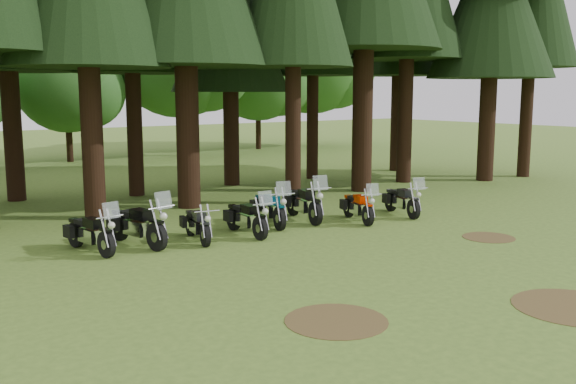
{
  "coord_description": "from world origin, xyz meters",
  "views": [
    {
      "loc": [
        -9.86,
        -10.08,
        3.9
      ],
      "look_at": [
        1.03,
        5.0,
        1.0
      ],
      "focal_mm": 40.0,
      "sensor_mm": 36.0,
      "label": 1
    }
  ],
  "objects_px": {
    "motorcycle_2": "(197,225)",
    "motorcycle_3": "(247,219)",
    "motorcycle_5": "(304,204)",
    "motorcycle_0": "(90,234)",
    "motorcycle_7": "(402,201)",
    "motorcycle_1": "(137,226)",
    "motorcycle_4": "(270,209)",
    "motorcycle_6": "(358,207)"
  },
  "relations": [
    {
      "from": "motorcycle_3",
      "to": "motorcycle_4",
      "type": "bearing_deg",
      "value": 32.47
    },
    {
      "from": "motorcycle_1",
      "to": "motorcycle_4",
      "type": "bearing_deg",
      "value": -9.64
    },
    {
      "from": "motorcycle_2",
      "to": "motorcycle_6",
      "type": "distance_m",
      "value": 5.23
    },
    {
      "from": "motorcycle_1",
      "to": "motorcycle_7",
      "type": "relative_size",
      "value": 1.15
    },
    {
      "from": "motorcycle_5",
      "to": "motorcycle_7",
      "type": "xyz_separation_m",
      "value": [
        3.07,
        -1.16,
        -0.06
      ]
    },
    {
      "from": "motorcycle_1",
      "to": "motorcycle_6",
      "type": "distance_m",
      "value": 6.77
    },
    {
      "from": "motorcycle_1",
      "to": "motorcycle_2",
      "type": "xyz_separation_m",
      "value": [
        1.49,
        -0.42,
        -0.09
      ]
    },
    {
      "from": "motorcycle_3",
      "to": "motorcycle_5",
      "type": "bearing_deg",
      "value": 18.51
    },
    {
      "from": "motorcycle_4",
      "to": "motorcycle_5",
      "type": "height_order",
      "value": "motorcycle_5"
    },
    {
      "from": "motorcycle_0",
      "to": "motorcycle_6",
      "type": "bearing_deg",
      "value": -16.78
    },
    {
      "from": "motorcycle_5",
      "to": "motorcycle_6",
      "type": "xyz_separation_m",
      "value": [
        1.24,
        -1.1,
        -0.08
      ]
    },
    {
      "from": "motorcycle_3",
      "to": "motorcycle_7",
      "type": "relative_size",
      "value": 1.02
    },
    {
      "from": "motorcycle_2",
      "to": "motorcycle_4",
      "type": "relative_size",
      "value": 0.86
    },
    {
      "from": "motorcycle_4",
      "to": "motorcycle_0",
      "type": "bearing_deg",
      "value": -165.47
    },
    {
      "from": "motorcycle_3",
      "to": "motorcycle_4",
      "type": "relative_size",
      "value": 0.94
    },
    {
      "from": "motorcycle_0",
      "to": "motorcycle_1",
      "type": "height_order",
      "value": "motorcycle_1"
    },
    {
      "from": "motorcycle_5",
      "to": "motorcycle_2",
      "type": "bearing_deg",
      "value": -159.18
    },
    {
      "from": "motorcycle_2",
      "to": "motorcycle_3",
      "type": "xyz_separation_m",
      "value": [
        1.44,
        -0.16,
        0.04
      ]
    },
    {
      "from": "motorcycle_1",
      "to": "motorcycle_5",
      "type": "bearing_deg",
      "value": -10.17
    },
    {
      "from": "motorcycle_0",
      "to": "motorcycle_6",
      "type": "relative_size",
      "value": 1.08
    },
    {
      "from": "motorcycle_7",
      "to": "motorcycle_1",
      "type": "bearing_deg",
      "value": -170.41
    },
    {
      "from": "motorcycle_0",
      "to": "motorcycle_3",
      "type": "xyz_separation_m",
      "value": [
        4.14,
        -0.59,
        -0.01
      ]
    },
    {
      "from": "motorcycle_3",
      "to": "motorcycle_4",
      "type": "xyz_separation_m",
      "value": [
        1.26,
        0.72,
        0.03
      ]
    },
    {
      "from": "motorcycle_0",
      "to": "motorcycle_1",
      "type": "xyz_separation_m",
      "value": [
        1.21,
        -0.01,
        0.05
      ]
    },
    {
      "from": "motorcycle_4",
      "to": "motorcycle_1",
      "type": "bearing_deg",
      "value": -164.89
    },
    {
      "from": "motorcycle_1",
      "to": "motorcycle_5",
      "type": "xyz_separation_m",
      "value": [
        5.46,
        0.13,
        0.0
      ]
    },
    {
      "from": "motorcycle_0",
      "to": "motorcycle_3",
      "type": "relative_size",
      "value": 1.02
    },
    {
      "from": "motorcycle_4",
      "to": "motorcycle_6",
      "type": "bearing_deg",
      "value": -10.75
    },
    {
      "from": "motorcycle_3",
      "to": "motorcycle_2",
      "type": "bearing_deg",
      "value": 176.5
    },
    {
      "from": "motorcycle_1",
      "to": "motorcycle_4",
      "type": "distance_m",
      "value": 4.2
    },
    {
      "from": "motorcycle_7",
      "to": "motorcycle_4",
      "type": "bearing_deg",
      "value": -178.66
    },
    {
      "from": "motorcycle_5",
      "to": "motorcycle_1",
      "type": "bearing_deg",
      "value": -165.77
    },
    {
      "from": "motorcycle_4",
      "to": "motorcycle_6",
      "type": "distance_m",
      "value": 2.74
    },
    {
      "from": "motorcycle_0",
      "to": "motorcycle_4",
      "type": "bearing_deg",
      "value": -8.34
    },
    {
      "from": "motorcycle_1",
      "to": "motorcycle_7",
      "type": "bearing_deg",
      "value": -18.46
    },
    {
      "from": "motorcycle_3",
      "to": "motorcycle_7",
      "type": "xyz_separation_m",
      "value": [
        5.59,
        -0.45,
        -0.01
      ]
    },
    {
      "from": "motorcycle_2",
      "to": "motorcycle_7",
      "type": "xyz_separation_m",
      "value": [
        7.03,
        -0.61,
        0.03
      ]
    },
    {
      "from": "motorcycle_3",
      "to": "motorcycle_6",
      "type": "xyz_separation_m",
      "value": [
        3.77,
        -0.39,
        -0.02
      ]
    },
    {
      "from": "motorcycle_4",
      "to": "motorcycle_7",
      "type": "relative_size",
      "value": 1.09
    },
    {
      "from": "motorcycle_3",
      "to": "motorcycle_1",
      "type": "bearing_deg",
      "value": 171.54
    },
    {
      "from": "motorcycle_0",
      "to": "motorcycle_7",
      "type": "distance_m",
      "value": 9.79
    },
    {
      "from": "motorcycle_1",
      "to": "motorcycle_4",
      "type": "height_order",
      "value": "motorcycle_1"
    }
  ]
}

